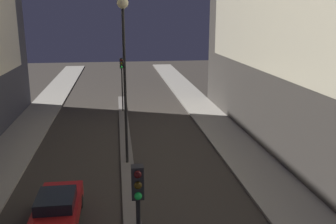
{
  "coord_description": "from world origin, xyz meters",
  "views": [
    {
      "loc": [
        -0.43,
        -5.16,
        8.68
      ],
      "look_at": [
        2.21,
        14.0,
        3.61
      ],
      "focal_mm": 40.0,
      "sensor_mm": 36.0,
      "label": 1
    }
  ],
  "objects_px": {
    "traffic_light_near": "(138,212)",
    "street_lamp": "(124,45)",
    "car_left_lane": "(58,208)",
    "traffic_light_mid": "(122,73)"
  },
  "relations": [
    {
      "from": "traffic_light_near",
      "to": "street_lamp",
      "type": "relative_size",
      "value": 0.51
    },
    {
      "from": "street_lamp",
      "to": "car_left_lane",
      "type": "height_order",
      "value": "street_lamp"
    },
    {
      "from": "street_lamp",
      "to": "car_left_lane",
      "type": "distance_m",
      "value": 9.38
    },
    {
      "from": "street_lamp",
      "to": "car_left_lane",
      "type": "xyz_separation_m",
      "value": [
        -3.11,
        -6.26,
        -6.26
      ]
    },
    {
      "from": "traffic_light_near",
      "to": "traffic_light_mid",
      "type": "xyz_separation_m",
      "value": [
        0.0,
        24.45,
        0.0
      ]
    },
    {
      "from": "traffic_light_mid",
      "to": "car_left_lane",
      "type": "bearing_deg",
      "value": -99.49
    },
    {
      "from": "traffic_light_near",
      "to": "street_lamp",
      "type": "bearing_deg",
      "value": 90.0
    },
    {
      "from": "traffic_light_mid",
      "to": "street_lamp",
      "type": "height_order",
      "value": "street_lamp"
    },
    {
      "from": "traffic_light_near",
      "to": "street_lamp",
      "type": "height_order",
      "value": "street_lamp"
    },
    {
      "from": "traffic_light_near",
      "to": "traffic_light_mid",
      "type": "distance_m",
      "value": 24.45
    }
  ]
}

